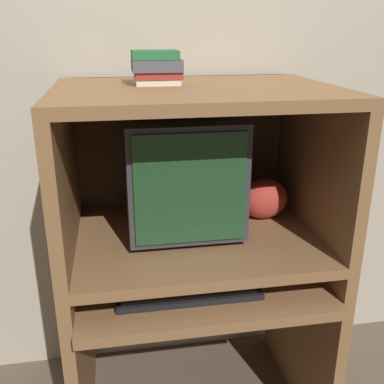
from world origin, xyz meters
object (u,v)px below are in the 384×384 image
at_px(crt_monitor, 180,170).
at_px(keyboard, 188,291).
at_px(snack_bag, 263,199).
at_px(book_stack, 157,67).
at_px(mouse, 275,280).

relative_size(crt_monitor, keyboard, 0.96).
relative_size(crt_monitor, snack_bag, 2.41).
bearing_deg(keyboard, crt_monitor, 86.36).
xyz_separation_m(keyboard, book_stack, (-0.06, 0.26, 0.69)).
xyz_separation_m(snack_bag, book_stack, (-0.40, -0.03, 0.50)).
bearing_deg(crt_monitor, book_stack, -171.51).
relative_size(crt_monitor, mouse, 7.18).
bearing_deg(keyboard, book_stack, 102.73).
bearing_deg(mouse, keyboard, -177.65).
bearing_deg(book_stack, mouse, -34.87).
bearing_deg(book_stack, snack_bag, 3.91).
bearing_deg(mouse, book_stack, 145.13).
xyz_separation_m(keyboard, mouse, (0.30, 0.01, 0.00)).
relative_size(keyboard, book_stack, 2.92).
bearing_deg(book_stack, crt_monitor, 8.49).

